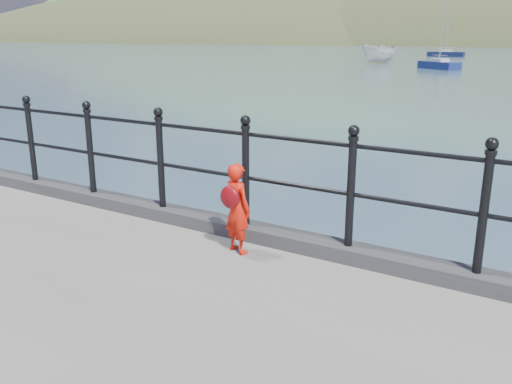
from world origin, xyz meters
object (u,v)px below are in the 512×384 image
Objects in this scene: launch_white at (379,54)px; sailboat_left at (446,54)px; railing at (201,158)px; child at (237,208)px; sailboat_port at (439,66)px.

sailboat_left is (1.50, 25.55, -0.74)m from launch_white.
railing is 0.93m from child.
railing is 3.25× the size of launch_white.
launch_white is at bearing 177.70° from sailboat_port.
sailboat_left is (-7.01, 32.69, -0.00)m from sailboat_port.
railing is 2.37× the size of sailboat_left.
launch_white is at bearing -53.77° from child.
sailboat_left is (-16.42, 82.25, -1.48)m from railing.
sailboat_port reaches higher than launch_white.
sailboat_port is at bearing 100.76° from railing.
child is 0.17× the size of launch_white.
sailboat_port is at bearing -60.38° from child.
railing reaches higher than child.
sailboat_port is at bearing -21.64° from launch_white.
child is 60.09m from launch_white.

